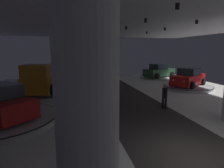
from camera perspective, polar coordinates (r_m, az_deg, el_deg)
ground at (r=7.62m, az=24.06°, el=-20.29°), size 24.00×44.00×0.06m
column_left at (r=4.16m, az=-7.49°, el=-3.50°), size 1.40×1.40×5.50m
display_platform_far_right at (r=20.08m, az=21.55°, el=-0.81°), size 4.67×4.67×0.32m
display_car_far_right at (r=19.97m, az=21.75°, el=1.75°), size 4.49×3.83×1.71m
display_platform_deep_left at (r=23.01m, az=-19.80°, el=0.65°), size 5.84×5.84×0.36m
display_car_deep_left at (r=22.91m, az=-19.91°, el=2.95°), size 3.04×4.52×1.71m
display_platform_mid_left at (r=11.45m, az=-30.23°, el=-9.24°), size 5.65×5.65×0.37m
display_platform_deep_right at (r=25.98m, az=13.80°, el=1.83°), size 4.93×4.93×0.24m
display_car_deep_right at (r=25.85m, az=13.84°, el=3.73°), size 4.57×3.36×1.71m
display_platform_far_left at (r=17.19m, az=-19.06°, el=-2.32°), size 5.68×5.68×0.36m
pickup_truck_far_left at (r=16.70m, az=-19.62°, el=1.13°), size 3.55×5.63×2.30m
visitor_walking_near at (r=12.63m, az=15.40°, el=-3.18°), size 0.32×0.32×1.59m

